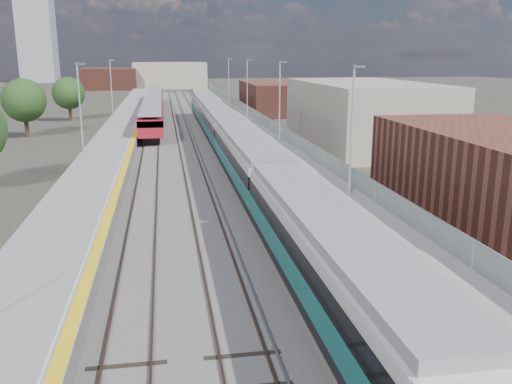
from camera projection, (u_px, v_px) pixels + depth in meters
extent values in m
plane|color=#47443A|center=(204.00, 142.00, 58.24)|extent=(320.00, 320.00, 0.00)
cube|color=#565451|center=(182.00, 138.00, 60.26)|extent=(10.50, 155.00, 0.06)
cube|color=#4C3323|center=(207.00, 134.00, 63.12)|extent=(0.07, 160.00, 0.14)
cube|color=#4C3323|center=(219.00, 134.00, 63.35)|extent=(0.07, 160.00, 0.14)
cube|color=#4C3323|center=(177.00, 135.00, 62.55)|extent=(0.07, 160.00, 0.14)
cube|color=#4C3323|center=(189.00, 134.00, 62.78)|extent=(0.07, 160.00, 0.14)
cube|color=#4C3323|center=(146.00, 135.00, 61.98)|extent=(0.07, 160.00, 0.14)
cube|color=#4C3323|center=(159.00, 135.00, 62.22)|extent=(0.07, 160.00, 0.14)
cube|color=gray|center=(204.00, 134.00, 63.07)|extent=(0.08, 160.00, 0.10)
cube|color=gray|center=(192.00, 134.00, 62.84)|extent=(0.08, 160.00, 0.10)
cube|color=slate|center=(248.00, 133.00, 61.35)|extent=(4.70, 155.00, 1.00)
cube|color=gray|center=(248.00, 128.00, 61.23)|extent=(4.70, 155.00, 0.03)
cube|color=yellow|center=(230.00, 128.00, 60.89)|extent=(0.40, 155.00, 0.01)
cube|color=gray|center=(267.00, 123.00, 61.44)|extent=(0.06, 155.00, 1.20)
cylinder|color=#9EA0A3|center=(352.00, 131.00, 31.37)|extent=(0.12, 0.12, 7.50)
cube|color=#4C4C4F|center=(359.00, 67.00, 30.52)|extent=(0.70, 0.18, 0.14)
cylinder|color=#9EA0A3|center=(280.00, 102.00, 50.49)|extent=(0.12, 0.12, 7.50)
cube|color=#4C4C4F|center=(283.00, 62.00, 49.63)|extent=(0.70, 0.18, 0.14)
cylinder|color=#9EA0A3|center=(247.00, 89.00, 69.60)|extent=(0.12, 0.12, 7.50)
cube|color=#4C4C4F|center=(249.00, 60.00, 68.74)|extent=(0.70, 0.18, 0.14)
cylinder|color=#9EA0A3|center=(229.00, 82.00, 88.71)|extent=(0.12, 0.12, 7.50)
cube|color=#4C4C4F|center=(230.00, 59.00, 87.86)|extent=(0.70, 0.18, 0.14)
cube|color=slate|center=(119.00, 136.00, 59.04)|extent=(4.30, 155.00, 1.00)
cube|color=gray|center=(119.00, 131.00, 58.92)|extent=(4.30, 155.00, 0.03)
cube|color=yellow|center=(136.00, 130.00, 59.22)|extent=(0.45, 155.00, 0.01)
cube|color=silver|center=(133.00, 131.00, 59.16)|extent=(0.08, 155.00, 0.01)
cylinder|color=#9EA0A3|center=(81.00, 114.00, 40.12)|extent=(0.12, 0.12, 7.50)
cube|color=#4C4C4F|center=(80.00, 64.00, 39.27)|extent=(0.70, 0.18, 0.14)
cylinder|color=#9EA0A3|center=(112.00, 92.00, 64.97)|extent=(0.12, 0.12, 7.50)
cube|color=#4C4C4F|center=(112.00, 60.00, 64.11)|extent=(0.70, 0.18, 0.14)
cube|color=brown|center=(505.00, 178.00, 29.28)|extent=(9.00, 16.00, 5.20)
cube|color=#9E977E|center=(363.00, 114.00, 55.26)|extent=(11.00, 22.00, 6.40)
cube|color=brown|center=(272.00, 98.00, 86.51)|extent=(8.00, 18.00, 4.80)
cube|color=#9E977E|center=(170.00, 75.00, 152.62)|extent=(20.00, 14.00, 7.00)
cube|color=brown|center=(110.00, 79.00, 145.42)|extent=(14.00, 12.00, 5.60)
cube|color=gray|center=(35.00, 21.00, 179.83)|extent=(11.00, 11.00, 40.00)
cube|color=black|center=(327.00, 288.00, 19.65)|extent=(2.61, 18.69, 0.44)
cube|color=#105350|center=(328.00, 268.00, 19.46)|extent=(2.70, 18.69, 1.09)
cube|color=black|center=(329.00, 246.00, 19.25)|extent=(2.76, 18.69, 0.75)
cube|color=silver|center=(329.00, 230.00, 19.10)|extent=(2.70, 18.69, 0.46)
cube|color=gray|center=(330.00, 219.00, 19.00)|extent=(2.40, 18.69, 0.38)
cube|color=black|center=(247.00, 175.00, 37.99)|extent=(2.61, 18.69, 0.44)
cube|color=#105350|center=(247.00, 165.00, 37.80)|extent=(2.70, 18.69, 1.09)
cube|color=black|center=(247.00, 153.00, 37.58)|extent=(2.76, 18.69, 0.75)
cube|color=silver|center=(247.00, 144.00, 37.44)|extent=(2.70, 18.69, 0.46)
cube|color=gray|center=(247.00, 138.00, 37.34)|extent=(2.40, 18.69, 0.38)
cube|color=black|center=(219.00, 136.00, 56.32)|extent=(2.61, 18.69, 0.44)
cube|color=#105350|center=(219.00, 129.00, 56.13)|extent=(2.70, 18.69, 1.09)
cube|color=black|center=(219.00, 120.00, 55.92)|extent=(2.76, 18.69, 0.75)
cube|color=silver|center=(219.00, 115.00, 55.77)|extent=(2.70, 18.69, 0.46)
cube|color=gray|center=(219.00, 111.00, 55.67)|extent=(2.40, 18.69, 0.38)
cube|color=black|center=(205.00, 116.00, 74.66)|extent=(2.61, 18.69, 0.44)
cube|color=#105350|center=(205.00, 111.00, 74.47)|extent=(2.70, 18.69, 1.09)
cube|color=black|center=(205.00, 104.00, 74.26)|extent=(2.76, 18.69, 0.75)
cube|color=silver|center=(205.00, 100.00, 74.11)|extent=(2.70, 18.69, 0.46)
cube|color=gray|center=(205.00, 97.00, 74.01)|extent=(2.40, 18.69, 0.38)
cube|color=black|center=(152.00, 132.00, 62.45)|extent=(1.75, 14.88, 0.61)
cube|color=maroon|center=(152.00, 119.00, 62.09)|extent=(2.58, 17.51, 1.84)
cube|color=black|center=(152.00, 115.00, 61.97)|extent=(2.64, 17.51, 0.65)
cube|color=gray|center=(151.00, 107.00, 61.75)|extent=(2.30, 17.51, 0.37)
cube|color=black|center=(154.00, 115.00, 79.65)|extent=(1.75, 14.88, 0.61)
cube|color=maroon|center=(154.00, 105.00, 79.30)|extent=(2.58, 17.51, 1.84)
cube|color=black|center=(154.00, 102.00, 79.18)|extent=(2.64, 17.51, 0.65)
cube|color=gray|center=(154.00, 96.00, 78.96)|extent=(2.30, 17.51, 0.37)
cube|color=black|center=(156.00, 104.00, 96.86)|extent=(1.75, 14.88, 0.61)
cube|color=maroon|center=(155.00, 96.00, 96.50)|extent=(2.58, 17.51, 1.84)
cube|color=black|center=(155.00, 94.00, 96.39)|extent=(2.64, 17.51, 0.65)
cube|color=gray|center=(155.00, 88.00, 96.16)|extent=(2.30, 17.51, 0.37)
cylinder|color=#382619|center=(27.00, 127.00, 61.12)|extent=(0.44, 0.44, 2.29)
sphere|color=#213D17|center=(24.00, 100.00, 60.38)|extent=(4.83, 4.83, 4.83)
cylinder|color=#382619|center=(70.00, 113.00, 76.53)|extent=(0.44, 0.44, 2.13)
sphere|color=#213D17|center=(69.00, 93.00, 75.85)|extent=(4.50, 4.50, 4.50)
cylinder|color=#382619|center=(354.00, 117.00, 71.74)|extent=(0.44, 0.44, 2.01)
sphere|color=#213D17|center=(355.00, 97.00, 71.10)|extent=(4.25, 4.25, 4.25)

